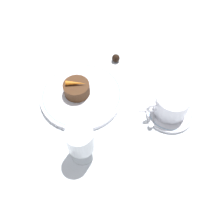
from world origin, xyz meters
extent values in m
plane|color=white|center=(0.00, 0.00, 0.00)|extent=(3.00, 3.00, 0.00)
cylinder|color=white|center=(0.01, -0.02, 0.01)|extent=(0.24, 0.24, 0.01)
torus|color=#8CB2D1|center=(0.01, -0.02, 0.01)|extent=(0.23, 0.23, 0.00)
cylinder|color=white|center=(-0.22, 0.11, 0.01)|extent=(0.13, 0.13, 0.01)
torus|color=#8CB2D1|center=(-0.22, 0.11, 0.01)|extent=(0.12, 0.12, 0.00)
cylinder|color=white|center=(-0.22, 0.11, 0.04)|extent=(0.09, 0.09, 0.06)
cylinder|color=#331E0F|center=(-0.22, 0.11, 0.05)|extent=(0.08, 0.08, 0.05)
torus|color=white|center=(-0.17, 0.11, 0.05)|extent=(0.04, 0.01, 0.04)
cube|color=silver|center=(-0.19, 0.09, 0.01)|extent=(0.06, 0.08, 0.00)
ellipsoid|color=silver|center=(-0.16, 0.14, 0.01)|extent=(0.03, 0.03, 0.00)
cylinder|color=silver|center=(0.04, 0.17, 0.00)|extent=(0.06, 0.06, 0.01)
cylinder|color=silver|center=(0.04, 0.17, 0.03)|extent=(0.01, 0.01, 0.04)
cylinder|color=silver|center=(0.04, 0.17, 0.08)|extent=(0.07, 0.07, 0.06)
cylinder|color=#470A14|center=(0.04, 0.17, 0.07)|extent=(0.06, 0.06, 0.04)
cube|color=silver|center=(-0.18, -0.03, 0.00)|extent=(0.04, 0.12, 0.01)
cube|color=silver|center=(-0.16, 0.06, 0.00)|extent=(0.03, 0.05, 0.01)
cylinder|color=#4C2D19|center=(0.02, -0.02, 0.03)|extent=(0.08, 0.08, 0.04)
cone|color=orange|center=(0.02, -0.02, 0.06)|extent=(0.06, 0.03, 0.01)
sphere|color=black|center=(-0.13, -0.13, 0.01)|extent=(0.03, 0.03, 0.03)
camera|label=1|loc=(0.05, 0.46, 0.62)|focal=42.00mm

